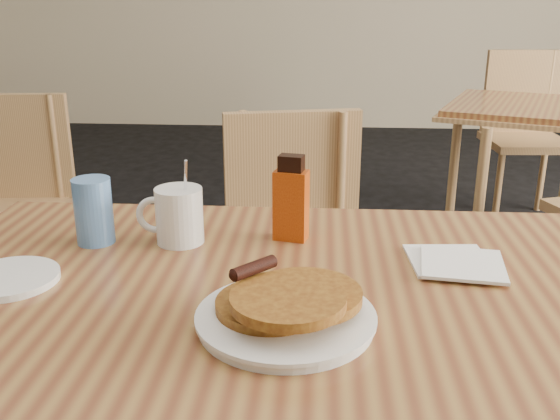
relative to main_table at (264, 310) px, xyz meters
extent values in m
cube|color=olive|center=(0.00, 0.00, 0.02)|extent=(1.23, 0.82, 0.04)
cube|color=tan|center=(0.00, 0.00, 0.01)|extent=(1.27, 0.86, 0.02)
cylinder|color=tan|center=(0.53, 0.33, -0.35)|extent=(0.04, 0.04, 0.71)
cylinder|color=tan|center=(0.73, 1.55, -0.35)|extent=(0.04, 0.04, 0.71)
cube|color=tan|center=(0.00, 0.67, -0.28)|extent=(0.48, 0.48, 0.04)
cube|color=tan|center=(0.00, 0.85, -0.04)|extent=(0.40, 0.13, 0.44)
cylinder|color=tan|center=(-0.16, 0.51, -0.50)|extent=(0.04, 0.04, 0.41)
cylinder|color=tan|center=(0.17, 0.83, -0.50)|extent=(0.04, 0.04, 0.41)
cube|color=tan|center=(1.19, 2.49, -0.26)|extent=(0.44, 0.44, 0.04)
cube|color=tan|center=(1.19, 2.68, -0.02)|extent=(0.42, 0.07, 0.45)
cylinder|color=tan|center=(1.03, 2.32, -0.50)|extent=(0.04, 0.04, 0.42)
cylinder|color=tan|center=(1.36, 2.66, -0.50)|extent=(0.04, 0.04, 0.42)
cube|color=tan|center=(-1.10, 1.25, -0.30)|extent=(0.42, 0.42, 0.04)
cube|color=tan|center=(-1.10, 1.42, -0.08)|extent=(0.38, 0.09, 0.42)
cylinder|color=tan|center=(-0.95, 1.40, -0.51)|extent=(0.04, 0.04, 0.39)
cylinder|color=white|center=(0.04, -0.12, 0.05)|extent=(0.25, 0.25, 0.02)
cylinder|color=white|center=(0.04, -0.12, 0.06)|extent=(0.26, 0.26, 0.01)
cylinder|color=#996720|center=(0.02, -0.11, 0.07)|extent=(0.16, 0.16, 0.01)
cylinder|color=#996720|center=(0.07, -0.10, 0.08)|extent=(0.17, 0.17, 0.01)
cylinder|color=#996720|center=(0.05, -0.15, 0.10)|extent=(0.16, 0.16, 0.01)
cylinder|color=black|center=(-0.01, -0.08, 0.11)|extent=(0.07, 0.07, 0.02)
cylinder|color=white|center=(-0.18, 0.19, 0.10)|extent=(0.09, 0.09, 0.11)
torus|color=white|center=(-0.23, 0.19, 0.10)|extent=(0.07, 0.01, 0.07)
cylinder|color=black|center=(-0.18, 0.19, 0.14)|extent=(0.08, 0.08, 0.01)
cylinder|color=silver|center=(-0.17, 0.19, 0.13)|extent=(0.03, 0.05, 0.16)
cube|color=maroon|center=(0.03, 0.22, 0.11)|extent=(0.07, 0.05, 0.14)
cube|color=black|center=(0.03, 0.22, 0.19)|extent=(0.05, 0.04, 0.03)
cube|color=white|center=(0.32, 0.13, 0.04)|extent=(0.15, 0.15, 0.01)
cube|color=white|center=(0.34, 0.10, 0.05)|extent=(0.16, 0.16, 0.01)
cylinder|color=#5484C6|center=(-0.34, 0.18, 0.10)|extent=(0.07, 0.07, 0.13)
cylinder|color=white|center=(-0.43, -0.01, 0.05)|extent=(0.21, 0.21, 0.01)
camera|label=1|loc=(0.09, -0.92, 0.50)|focal=40.00mm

